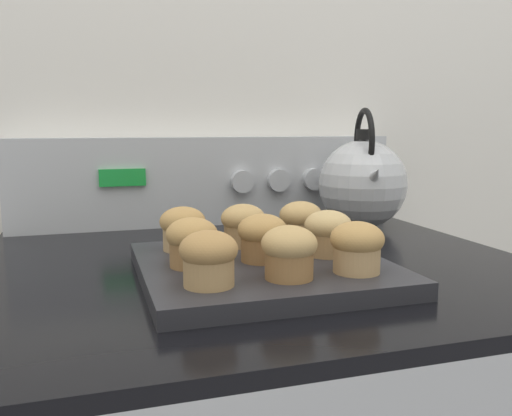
{
  "coord_description": "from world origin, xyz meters",
  "views": [
    {
      "loc": [
        -0.23,
        -0.37,
        1.08
      ],
      "look_at": [
        -0.03,
        0.28,
        0.97
      ],
      "focal_mm": 38.0,
      "sensor_mm": 36.0,
      "label": 1
    }
  ],
  "objects_px": {
    "muffin_r0_c1": "(289,251)",
    "muffin_r0_c2": "(357,246)",
    "muffin_r0_c0": "(209,257)",
    "muffin_r1_c1": "(262,237)",
    "muffin_r1_c0": "(192,241)",
    "muffin_r2_c0": "(183,228)",
    "tea_kettle": "(363,182)",
    "muffin_r2_c1": "(243,224)",
    "muffin_pan": "(262,268)",
    "muffin_r1_c2": "(328,232)",
    "muffin_r2_c2": "(301,221)"
  },
  "relations": [
    {
      "from": "muffin_r0_c1",
      "to": "muffin_r0_c2",
      "type": "relative_size",
      "value": 1.0
    },
    {
      "from": "muffin_r0_c0",
      "to": "muffin_r0_c2",
      "type": "relative_size",
      "value": 1.0
    },
    {
      "from": "muffin_r0_c2",
      "to": "muffin_r0_c0",
      "type": "bearing_deg",
      "value": -179.42
    },
    {
      "from": "muffin_r0_c0",
      "to": "muffin_r1_c1",
      "type": "distance_m",
      "value": 0.13
    },
    {
      "from": "muffin_r1_c0",
      "to": "muffin_r2_c0",
      "type": "xyz_separation_m",
      "value": [
        0.0,
        0.09,
        0.0
      ]
    },
    {
      "from": "tea_kettle",
      "to": "muffin_r0_c1",
      "type": "bearing_deg",
      "value": -128.58
    },
    {
      "from": "muffin_r0_c2",
      "to": "muffin_r2_c1",
      "type": "xyz_separation_m",
      "value": [
        -0.09,
        0.18,
        0.0
      ]
    },
    {
      "from": "muffin_r0_c2",
      "to": "tea_kettle",
      "type": "distance_m",
      "value": 0.41
    },
    {
      "from": "muffin_r1_c0",
      "to": "muffin_r1_c1",
      "type": "distance_m",
      "value": 0.09
    },
    {
      "from": "muffin_r1_c1",
      "to": "muffin_r0_c0",
      "type": "bearing_deg",
      "value": -135.64
    },
    {
      "from": "muffin_r2_c1",
      "to": "tea_kettle",
      "type": "relative_size",
      "value": 0.28
    },
    {
      "from": "muffin_r0_c1",
      "to": "muffin_r0_c2",
      "type": "xyz_separation_m",
      "value": [
        0.09,
        0.0,
        0.0
      ]
    },
    {
      "from": "muffin_r2_c0",
      "to": "tea_kettle",
      "type": "bearing_deg",
      "value": 25.41
    },
    {
      "from": "muffin_pan",
      "to": "muffin_r0_c0",
      "type": "xyz_separation_m",
      "value": [
        -0.09,
        -0.09,
        0.04
      ]
    },
    {
      "from": "muffin_pan",
      "to": "muffin_r0_c1",
      "type": "height_order",
      "value": "muffin_r0_c1"
    },
    {
      "from": "muffin_r1_c1",
      "to": "tea_kettle",
      "type": "xyz_separation_m",
      "value": [
        0.29,
        0.27,
        0.03
      ]
    },
    {
      "from": "muffin_r2_c1",
      "to": "tea_kettle",
      "type": "height_order",
      "value": "tea_kettle"
    },
    {
      "from": "muffin_r2_c0",
      "to": "muffin_r2_c1",
      "type": "relative_size",
      "value": 1.0
    },
    {
      "from": "muffin_r1_c0",
      "to": "muffin_r0_c1",
      "type": "bearing_deg",
      "value": -42.23
    },
    {
      "from": "muffin_r0_c1",
      "to": "muffin_r2_c0",
      "type": "bearing_deg",
      "value": 116.89
    },
    {
      "from": "muffin_r2_c0",
      "to": "muffin_r0_c1",
      "type": "bearing_deg",
      "value": -63.11
    },
    {
      "from": "muffin_r1_c2",
      "to": "tea_kettle",
      "type": "relative_size",
      "value": 0.28
    },
    {
      "from": "muffin_r2_c2",
      "to": "muffin_r0_c0",
      "type": "bearing_deg",
      "value": -134.81
    },
    {
      "from": "muffin_r1_c0",
      "to": "muffin_r2_c1",
      "type": "bearing_deg",
      "value": 45.03
    },
    {
      "from": "muffin_r1_c1",
      "to": "tea_kettle",
      "type": "distance_m",
      "value": 0.4
    },
    {
      "from": "muffin_r0_c0",
      "to": "muffin_r2_c0",
      "type": "xyz_separation_m",
      "value": [
        0.0,
        0.18,
        0.0
      ]
    },
    {
      "from": "muffin_r0_c1",
      "to": "muffin_r1_c0",
      "type": "height_order",
      "value": "same"
    },
    {
      "from": "muffin_r0_c2",
      "to": "muffin_pan",
      "type": "bearing_deg",
      "value": 135.2
    },
    {
      "from": "muffin_r0_c1",
      "to": "muffin_r0_c2",
      "type": "height_order",
      "value": "same"
    },
    {
      "from": "muffin_pan",
      "to": "muffin_r0_c0",
      "type": "distance_m",
      "value": 0.14
    },
    {
      "from": "muffin_r0_c0",
      "to": "muffin_r2_c2",
      "type": "distance_m",
      "value": 0.26
    },
    {
      "from": "muffin_r1_c0",
      "to": "muffin_r1_c2",
      "type": "xyz_separation_m",
      "value": [
        0.19,
        0.0,
        0.0
      ]
    },
    {
      "from": "muffin_r2_c1",
      "to": "tea_kettle",
      "type": "bearing_deg",
      "value": 31.83
    },
    {
      "from": "muffin_pan",
      "to": "muffin_r0_c0",
      "type": "bearing_deg",
      "value": -135.18
    },
    {
      "from": "muffin_pan",
      "to": "muffin_r2_c1",
      "type": "distance_m",
      "value": 0.1
    },
    {
      "from": "muffin_r0_c2",
      "to": "muffin_r2_c0",
      "type": "bearing_deg",
      "value": 134.76
    },
    {
      "from": "muffin_r1_c2",
      "to": "muffin_r0_c0",
      "type": "bearing_deg",
      "value": -153.68
    },
    {
      "from": "muffin_r0_c0",
      "to": "muffin_r1_c2",
      "type": "distance_m",
      "value": 0.21
    },
    {
      "from": "muffin_r0_c1",
      "to": "muffin_r1_c1",
      "type": "bearing_deg",
      "value": 92.46
    },
    {
      "from": "muffin_r0_c0",
      "to": "muffin_r1_c0",
      "type": "height_order",
      "value": "same"
    },
    {
      "from": "muffin_r0_c0",
      "to": "muffin_r2_c2",
      "type": "xyz_separation_m",
      "value": [
        0.18,
        0.18,
        0.0
      ]
    },
    {
      "from": "muffin_r2_c2",
      "to": "muffin_r2_c0",
      "type": "bearing_deg",
      "value": -179.5
    },
    {
      "from": "muffin_r0_c2",
      "to": "tea_kettle",
      "type": "height_order",
      "value": "tea_kettle"
    },
    {
      "from": "muffin_r2_c1",
      "to": "muffin_r0_c0",
      "type": "bearing_deg",
      "value": -116.67
    },
    {
      "from": "muffin_r1_c2",
      "to": "tea_kettle",
      "type": "distance_m",
      "value": 0.33
    },
    {
      "from": "muffin_r1_c1",
      "to": "muffin_r1_c2",
      "type": "bearing_deg",
      "value": 1.79
    },
    {
      "from": "muffin_r1_c1",
      "to": "muffin_r2_c0",
      "type": "xyz_separation_m",
      "value": [
        -0.09,
        0.09,
        0.0
      ]
    },
    {
      "from": "muffin_r0_c0",
      "to": "muffin_r0_c2",
      "type": "bearing_deg",
      "value": 0.58
    },
    {
      "from": "muffin_r0_c0",
      "to": "muffin_r0_c2",
      "type": "height_order",
      "value": "same"
    },
    {
      "from": "muffin_r0_c2",
      "to": "tea_kettle",
      "type": "xyz_separation_m",
      "value": [
        0.2,
        0.36,
        0.03
      ]
    }
  ]
}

